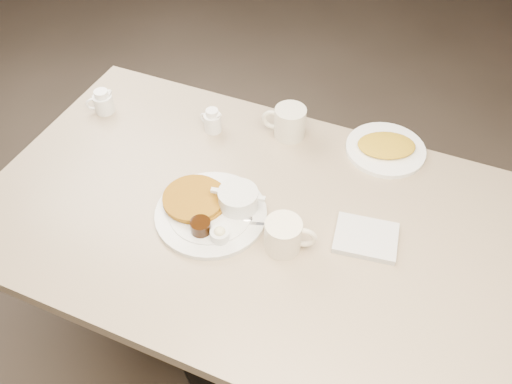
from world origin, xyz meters
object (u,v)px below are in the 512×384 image
at_px(creamer_left, 103,102).
at_px(hash_plate, 386,148).
at_px(diner_table, 253,251).
at_px(coffee_mug_far, 289,122).
at_px(coffee_mug_near, 285,235).
at_px(creamer_right, 212,121).
at_px(main_plate, 214,208).

distance_m(creamer_left, hash_plate, 0.91).
relative_size(diner_table, coffee_mug_far, 10.27).
bearing_deg(creamer_left, hash_plate, 10.84).
relative_size(creamer_left, hash_plate, 0.28).
height_order(coffee_mug_near, creamer_left, coffee_mug_near).
height_order(coffee_mug_far, hash_plate, coffee_mug_far).
relative_size(coffee_mug_near, creamer_right, 1.71).
bearing_deg(coffee_mug_far, main_plate, -100.39).
relative_size(main_plate, coffee_mug_far, 2.68).
xyz_separation_m(coffee_mug_near, creamer_left, (-0.74, 0.29, -0.01)).
xyz_separation_m(diner_table, creamer_left, (-0.63, 0.22, 0.21)).
distance_m(coffee_mug_near, coffee_mug_far, 0.44).
bearing_deg(diner_table, creamer_right, 133.27).
height_order(coffee_mug_near, coffee_mug_far, coffee_mug_far).
bearing_deg(coffee_mug_near, creamer_left, 158.96).
relative_size(creamer_left, creamer_right, 1.03).
xyz_separation_m(main_plate, coffee_mug_far, (0.07, 0.38, 0.03)).
bearing_deg(coffee_mug_near, hash_plate, 71.32).
distance_m(creamer_left, creamer_right, 0.37).
distance_m(diner_table, main_plate, 0.22).
bearing_deg(coffee_mug_near, creamer_right, 137.58).
bearing_deg(hash_plate, coffee_mug_near, -108.68).
relative_size(creamer_right, hash_plate, 0.27).
xyz_separation_m(main_plate, creamer_right, (-0.16, 0.31, 0.01)).
height_order(diner_table, coffee_mug_far, coffee_mug_far).
bearing_deg(coffee_mug_near, diner_table, 149.66).
relative_size(main_plate, hash_plate, 1.24).
height_order(diner_table, coffee_mug_near, coffee_mug_near).
distance_m(diner_table, coffee_mug_far, 0.41).
bearing_deg(creamer_right, coffee_mug_far, 17.82).
xyz_separation_m(coffee_mug_far, creamer_left, (-0.60, -0.13, -0.01)).
distance_m(main_plate, creamer_left, 0.59).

